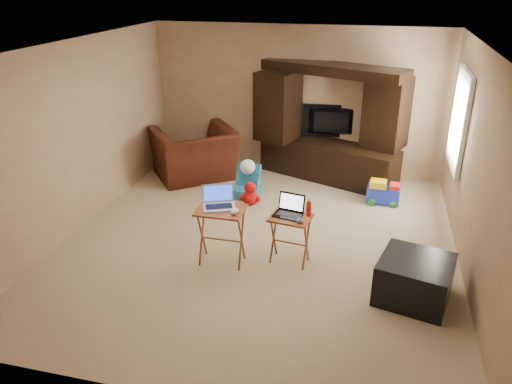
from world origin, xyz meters
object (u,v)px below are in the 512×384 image
(entertainment_center, at_px, (330,124))
(water_bottle, at_px, (309,208))
(push_toy, at_px, (383,192))
(mouse_left, at_px, (235,211))
(recliner, at_px, (195,154))
(child_rocker, at_px, (246,182))
(laptop_left, at_px, (219,198))
(laptop_right, at_px, (288,207))
(mouse_right, at_px, (300,221))
(tray_table_right, at_px, (290,240))
(plush_toy, at_px, (250,193))
(tray_table_left, at_px, (222,236))
(television, at_px, (331,122))
(ottoman, at_px, (414,279))

(entertainment_center, height_order, water_bottle, entertainment_center)
(push_toy, bearing_deg, mouse_left, -123.26)
(recliner, height_order, child_rocker, recliner)
(laptop_left, bearing_deg, laptop_right, -8.94)
(push_toy, distance_m, mouse_right, 2.40)
(recliner, relative_size, tray_table_right, 2.11)
(entertainment_center, height_order, recliner, entertainment_center)
(plush_toy, height_order, tray_table_left, tray_table_left)
(mouse_left, distance_m, mouse_right, 0.76)
(recliner, height_order, tray_table_left, recliner)
(plush_toy, height_order, mouse_left, mouse_left)
(laptop_right, distance_m, water_bottle, 0.25)
(television, bearing_deg, mouse_right, 82.92)
(tray_table_left, xyz_separation_m, laptop_left, (-0.03, 0.03, 0.48))
(recliner, height_order, push_toy, recliner)
(television, height_order, plush_toy, television)
(ottoman, bearing_deg, child_rocker, 138.61)
(tray_table_left, xyz_separation_m, mouse_left, (0.19, -0.07, 0.39))
(push_toy, height_order, tray_table_right, tray_table_right)
(water_bottle, bearing_deg, television, 91.17)
(entertainment_center, relative_size, water_bottle, 12.50)
(ottoman, xyz_separation_m, laptop_right, (-1.48, 0.43, 0.50))
(water_bottle, bearing_deg, tray_table_left, -164.18)
(plush_toy, xyz_separation_m, ottoman, (2.32, -1.89, 0.05))
(entertainment_center, height_order, ottoman, entertainment_center)
(television, distance_m, tray_table_right, 3.13)
(plush_toy, bearing_deg, tray_table_right, -59.37)
(mouse_left, bearing_deg, laptop_right, 27.27)
(tray_table_left, distance_m, mouse_right, 0.97)
(entertainment_center, bearing_deg, water_bottle, -67.23)
(recliner, xyz_separation_m, push_toy, (3.16, -0.32, -0.24))
(plush_toy, relative_size, laptop_left, 1.00)
(ottoman, bearing_deg, plush_toy, 140.80)
(entertainment_center, bearing_deg, push_toy, -18.60)
(child_rocker, xyz_separation_m, plush_toy, (0.14, -0.27, -0.07))
(entertainment_center, height_order, mouse_right, entertainment_center)
(ottoman, relative_size, mouse_right, 5.84)
(child_rocker, xyz_separation_m, ottoman, (2.45, -2.16, -0.02))
(laptop_left, xyz_separation_m, laptop_right, (0.79, 0.19, -0.10))
(water_bottle, bearing_deg, mouse_right, -109.29)
(plush_toy, bearing_deg, laptop_left, -88.27)
(push_toy, bearing_deg, tray_table_left, -127.07)
(tray_table_left, bearing_deg, mouse_right, 4.81)
(laptop_left, bearing_deg, plush_toy, 69.05)
(recliner, xyz_separation_m, laptop_right, (2.03, -2.33, 0.31))
(entertainment_center, relative_size, recliner, 1.82)
(entertainment_center, relative_size, tray_table_right, 3.85)
(recliner, xyz_separation_m, laptop_left, (1.24, -2.52, 0.42))
(entertainment_center, height_order, tray_table_right, entertainment_center)
(laptop_right, xyz_separation_m, mouse_right, (0.17, -0.14, -0.09))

